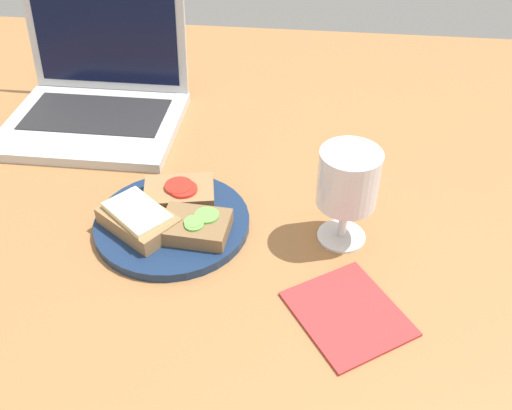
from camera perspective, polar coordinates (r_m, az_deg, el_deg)
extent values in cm
cube|color=#9E6B3D|center=(87.21, -2.80, -1.23)|extent=(140.00, 140.00, 3.00)
cylinder|color=navy|center=(83.66, -8.36, -1.77)|extent=(22.41, 22.41, 1.41)
cube|color=#937047|center=(85.97, -7.67, 1.17)|extent=(11.48, 8.96, 2.20)
cylinder|color=red|center=(84.50, -7.26, 1.58)|extent=(4.11, 4.11, 0.45)
cylinder|color=red|center=(85.12, -7.73, 1.87)|extent=(4.19, 4.19, 0.50)
cube|color=#937047|center=(81.89, -11.66, -1.54)|extent=(12.88, 11.86, 2.45)
cube|color=#F4EAB7|center=(80.85, -11.81, -0.66)|extent=(10.84, 10.45, 0.83)
cube|color=brown|center=(79.81, -6.10, -2.17)|extent=(9.83, 7.61, 2.28)
cylinder|color=#6BB74C|center=(78.19, -6.20, -1.96)|extent=(2.69, 2.69, 0.32)
cylinder|color=#6BB74C|center=(79.49, -4.94, -1.03)|extent=(3.47, 3.47, 0.33)
cylinder|color=#6BB74C|center=(78.56, -6.26, -1.70)|extent=(2.61, 2.61, 0.37)
cylinder|color=white|center=(82.29, 8.51, -3.09)|extent=(6.87, 6.87, 0.40)
cylinder|color=white|center=(80.15, 8.73, -1.37)|extent=(1.19, 1.19, 6.12)
cylinder|color=white|center=(75.80, 9.24, 2.66)|extent=(8.21, 8.21, 7.97)
cylinder|color=white|center=(76.47, 9.16, 1.98)|extent=(7.55, 7.55, 5.70)
cube|color=silver|center=(108.57, -15.99, 7.72)|extent=(30.88, 24.49, 1.74)
cube|color=#232326|center=(109.84, -15.70, 8.75)|extent=(25.32, 13.47, 0.16)
cube|color=silver|center=(115.04, -14.70, 15.82)|extent=(30.26, 3.39, 19.71)
cube|color=black|center=(114.61, -14.78, 15.72)|extent=(27.18, 2.34, 16.49)
cube|color=#B23333|center=(72.49, 9.17, -10.66)|extent=(17.60, 18.06, 0.40)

